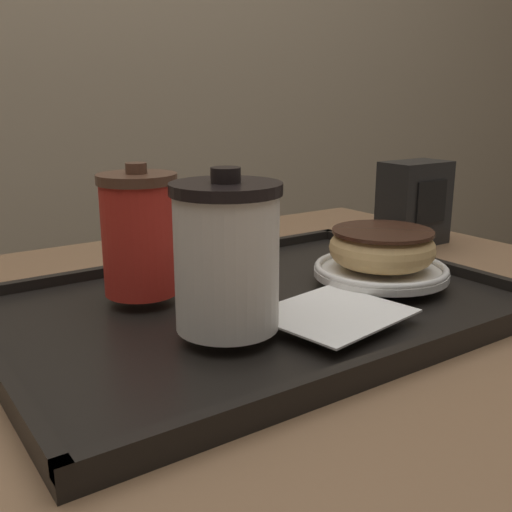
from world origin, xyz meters
TOP-DOWN VIEW (x-y plane):
  - cafe_table at (0.00, 0.00)m, footprint 1.05×0.84m
  - serving_tray at (0.02, 0.01)m, footprint 0.54×0.38m
  - napkin_paper at (0.05, -0.09)m, footprint 0.15×0.13m
  - coffee_cup_front at (-0.05, -0.06)m, footprint 0.10×0.10m
  - coffee_cup_rear at (-0.08, 0.08)m, footprint 0.08×0.08m
  - plate_with_chocolate_donut at (0.17, -0.03)m, footprint 0.15×0.15m
  - donut_chocolate_glazed at (0.17, -0.03)m, footprint 0.12×0.12m
  - spoon at (0.10, 0.13)m, footprint 0.16×0.05m
  - napkin_dispenser at (0.40, 0.13)m, footprint 0.11×0.07m

SIDE VIEW (x-z plane):
  - cafe_table at x=0.00m, z-range 0.20..0.93m
  - serving_tray at x=0.02m, z-range 0.72..0.75m
  - napkin_paper at x=0.05m, z-range 0.75..0.75m
  - spoon at x=0.10m, z-range 0.75..0.76m
  - plate_with_chocolate_donut at x=0.17m, z-range 0.75..0.77m
  - donut_chocolate_glazed at x=0.17m, z-range 0.77..0.81m
  - napkin_dispenser at x=0.40m, z-range 0.73..0.86m
  - coffee_cup_rear at x=-0.08m, z-range 0.75..0.88m
  - coffee_cup_front at x=-0.05m, z-range 0.75..0.89m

